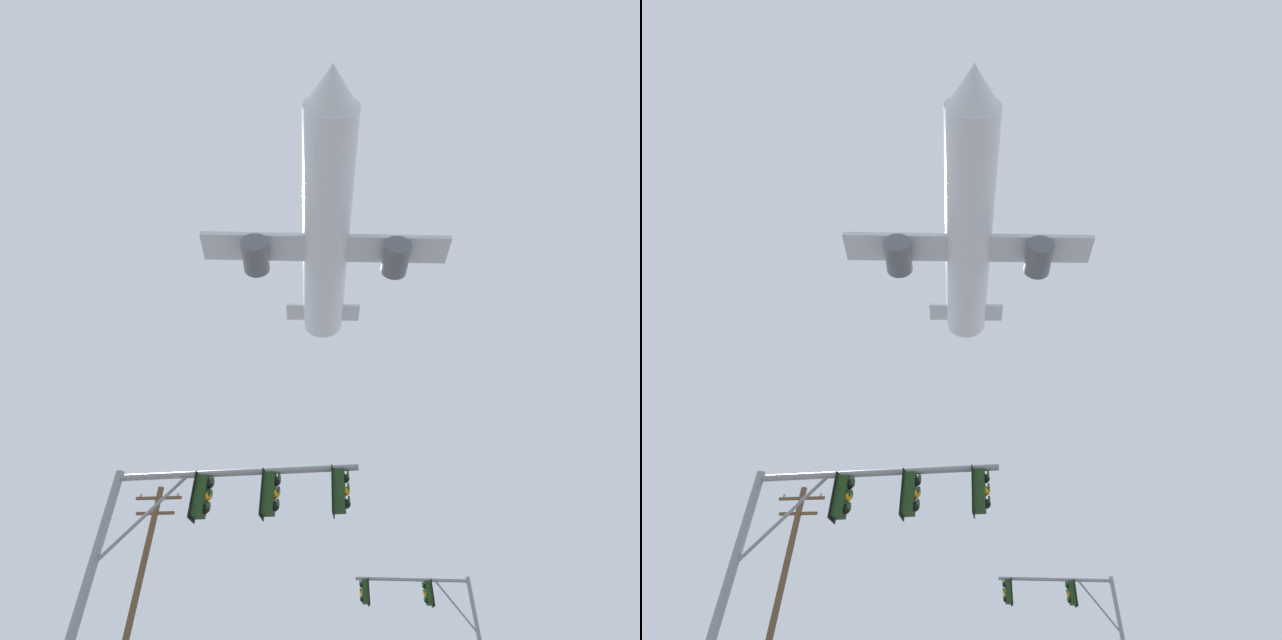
% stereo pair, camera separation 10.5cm
% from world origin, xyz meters
% --- Properties ---
extents(signal_pole_near, '(5.84, 0.61, 5.77)m').
position_xyz_m(signal_pole_near, '(-3.05, 6.59, 4.47)').
color(signal_pole_near, gray).
rests_on(signal_pole_near, ground).
extents(signal_pole_far, '(5.24, 1.09, 6.08)m').
position_xyz_m(signal_pole_far, '(3.59, 19.74, 4.55)').
color(signal_pole_far, gray).
rests_on(signal_pole_far, ground).
extents(utility_pole, '(2.20, 0.28, 9.61)m').
position_xyz_m(utility_pole, '(-8.93, 17.61, 5.11)').
color(utility_pole, brown).
rests_on(utility_pole, ground).
extents(airplane, '(21.68, 28.06, 7.65)m').
position_xyz_m(airplane, '(-0.93, 21.21, 32.59)').
color(airplane, white).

